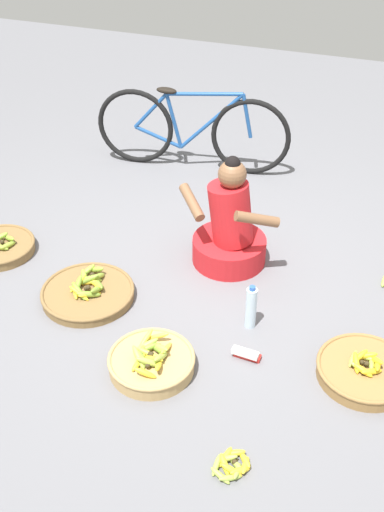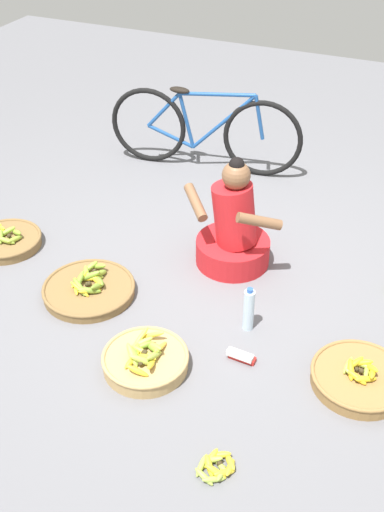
# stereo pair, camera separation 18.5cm
# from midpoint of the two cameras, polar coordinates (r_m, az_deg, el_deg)

# --- Properties ---
(ground_plane) EXTENTS (10.00, 10.00, 0.00)m
(ground_plane) POSITION_cam_midpoint_polar(r_m,az_deg,el_deg) (4.32, 2.29, -2.36)
(ground_plane) COLOR slate
(vendor_woman_front) EXTENTS (0.75, 0.52, 0.82)m
(vendor_woman_front) POSITION_cam_midpoint_polar(r_m,az_deg,el_deg) (4.37, 4.97, 2.28)
(vendor_woman_front) COLOR red
(vendor_woman_front) RESTS_ON ground
(bicycle_leaning) EXTENTS (1.69, 0.28, 0.73)m
(bicycle_leaning) POSITION_cam_midpoint_polar(r_m,az_deg,el_deg) (5.56, 2.06, 11.25)
(bicycle_leaning) COLOR black
(bicycle_leaning) RESTS_ON ground
(banana_basket_mid_left) EXTENTS (0.52, 0.52, 0.14)m
(banana_basket_mid_left) POSITION_cam_midpoint_polar(r_m,az_deg,el_deg) (4.81, -15.36, 1.35)
(banana_basket_mid_left) COLOR brown
(banana_basket_mid_left) RESTS_ON ground
(banana_basket_front_center) EXTENTS (0.55, 0.55, 0.15)m
(banana_basket_front_center) POSITION_cam_midpoint_polar(r_m,az_deg,el_deg) (3.74, 16.27, -10.50)
(banana_basket_front_center) COLOR olive
(banana_basket_front_center) RESTS_ON ground
(banana_basket_front_right) EXTENTS (0.62, 0.62, 0.15)m
(banana_basket_front_right) POSITION_cam_midpoint_polar(r_m,az_deg,el_deg) (4.23, -8.04, -2.95)
(banana_basket_front_right) COLOR brown
(banana_basket_front_right) RESTS_ON ground
(banana_basket_near_vendor) EXTENTS (0.51, 0.51, 0.18)m
(banana_basket_near_vendor) POSITION_cam_midpoint_polar(r_m,az_deg,el_deg) (3.68, -2.82, -9.34)
(banana_basket_near_vendor) COLOR tan
(banana_basket_near_vendor) RESTS_ON ground
(loose_bananas_near_bicycle) EXTENTS (0.20, 0.23, 0.08)m
(loose_bananas_near_bicycle) POSITION_cam_midpoint_polar(r_m,az_deg,el_deg) (3.26, 3.97, -18.48)
(loose_bananas_near_bicycle) COLOR #9EB747
(loose_bananas_near_bicycle) RESTS_ON ground
(water_bottle) EXTENTS (0.07, 0.07, 0.31)m
(water_bottle) POSITION_cam_midpoint_polar(r_m,az_deg,el_deg) (3.89, 6.50, -4.87)
(water_bottle) COLOR silver
(water_bottle) RESTS_ON ground
(packet_carton_stack) EXTENTS (0.17, 0.07, 0.06)m
(packet_carton_stack) POSITION_cam_midpoint_polar(r_m,az_deg,el_deg) (3.76, 5.88, -9.02)
(packet_carton_stack) COLOR red
(packet_carton_stack) RESTS_ON ground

